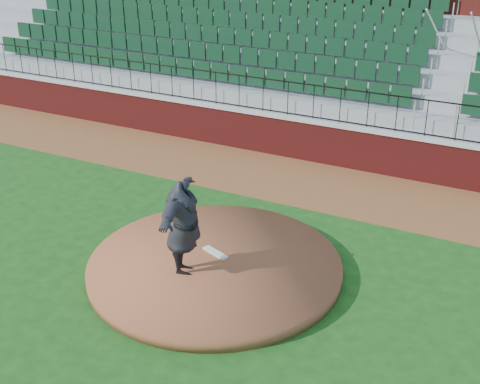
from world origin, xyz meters
The scene contains 10 objects.
ground centered at (0.00, 0.00, 0.00)m, with size 90.00×90.00×0.00m, color #164513.
warning_track centered at (0.00, 5.40, 0.01)m, with size 34.00×3.20×0.01m, color brown.
field_wall centered at (0.00, 7.00, 0.60)m, with size 34.00×0.35×1.20m, color maroon.
wall_cap centered at (0.00, 7.00, 1.25)m, with size 34.00×0.45×0.10m, color #B7B7B7.
wall_railing centered at (0.00, 7.00, 1.80)m, with size 34.00×0.05×1.00m, color black, non-canonical shape.
seating_stands centered at (0.00, 9.72, 2.30)m, with size 34.00×5.10×4.60m, color gray, non-canonical shape.
concourse_wall centered at (0.00, 12.52, 2.75)m, with size 34.00×0.50×5.50m, color maroon.
pitchers_mound centered at (0.07, 0.18, 0.12)m, with size 5.35×5.35×0.25m, color brown.
pitching_rubber centered at (-0.07, 0.47, 0.27)m, with size 0.66×0.16×0.04m, color silver.
pitcher centered at (-0.29, -0.43, 1.27)m, with size 2.50×0.68×2.03m, color black.
Camera 1 is at (5.77, -9.82, 7.26)m, focal length 47.60 mm.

